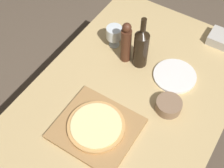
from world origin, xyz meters
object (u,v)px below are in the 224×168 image
at_px(pizza, 96,126).
at_px(small_bowl, 169,105).
at_px(wine_glass, 114,33).
at_px(wine_bottle, 141,47).
at_px(pepper_mill, 126,43).

bearing_deg(pizza, small_bowl, 50.24).
height_order(pizza, wine_glass, wine_glass).
distance_m(wine_bottle, small_bowl, 0.34).
relative_size(pizza, wine_glass, 2.11).
distance_m(pizza, wine_glass, 0.56).
relative_size(pepper_mill, small_bowl, 2.02).
bearing_deg(small_bowl, pepper_mill, 153.90).
distance_m(wine_bottle, pepper_mill, 0.08).
bearing_deg(wine_glass, small_bowl, -26.43).
height_order(wine_bottle, wine_glass, wine_bottle).
bearing_deg(pizza, wine_bottle, 93.51).
height_order(wine_glass, small_bowl, wine_glass).
distance_m(pepper_mill, small_bowl, 0.40).
relative_size(pizza, pepper_mill, 1.06).
distance_m(wine_bottle, wine_glass, 0.20).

